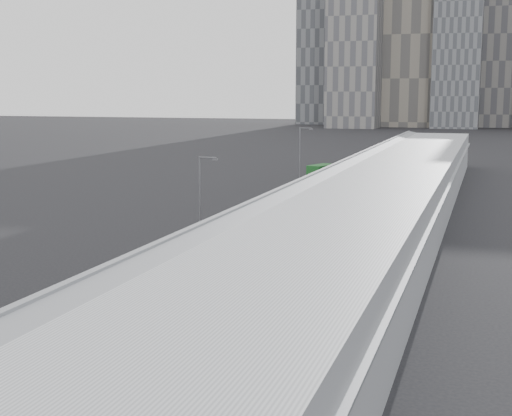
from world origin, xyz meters
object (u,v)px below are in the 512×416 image
at_px(bus_3, 253,234).
at_px(shipping_container, 321,171).
at_px(bus_2, 197,267).
at_px(bus_6, 340,182).
at_px(bus_1, 119,312).
at_px(bus_5, 323,192).
at_px(bus_4, 302,207).
at_px(street_lamp_far, 301,155).
at_px(street_lamp_near, 202,192).
at_px(suv, 343,166).
at_px(bus_7, 359,172).

bearing_deg(bus_3, shipping_container, 91.85).
xyz_separation_m(bus_2, bus_3, (-0.26, 14.37, -0.18)).
relative_size(bus_6, shipping_container, 2.18).
distance_m(bus_1, bus_5, 56.84).
bearing_deg(bus_4, street_lamp_far, 109.53).
bearing_deg(street_lamp_near, shipping_container, 91.03).
bearing_deg(shipping_container, street_lamp_far, -68.98).
bearing_deg(bus_2, suv, 95.96).
bearing_deg(street_lamp_far, bus_6, 12.62).
relative_size(bus_4, suv, 2.19).
bearing_deg(bus_2, street_lamp_near, 112.90).
bearing_deg(bus_1, bus_7, 92.90).
xyz_separation_m(bus_1, bus_4, (0.51, 42.97, 0.02)).
height_order(bus_1, bus_7, bus_7).
bearing_deg(shipping_container, bus_7, -13.32).
xyz_separation_m(street_lamp_near, suv, (-0.06, 72.87, -4.18)).
bearing_deg(street_lamp_near, bus_4, 65.76).
distance_m(bus_3, suv, 75.64).
relative_size(bus_7, shipping_container, 2.36).
bearing_deg(bus_4, bus_1, -86.20).
relative_size(street_lamp_far, suv, 1.67).
distance_m(bus_2, bus_6, 57.79).
bearing_deg(street_lamp_far, bus_7, 64.26).
xyz_separation_m(bus_2, bus_7, (0.08, 70.25, -0.03)).
bearing_deg(shipping_container, bus_6, -50.38).
bearing_deg(bus_6, bus_1, -92.92).
bearing_deg(bus_7, bus_5, -90.54).
bearing_deg(street_lamp_near, bus_7, 82.95).
xyz_separation_m(bus_1, bus_3, (0.12, 25.71, 0.01)).
height_order(bus_6, street_lamp_near, street_lamp_near).
xyz_separation_m(bus_3, shipping_container, (-7.30, 60.50, -0.38)).
height_order(bus_3, bus_7, bus_7).
bearing_deg(bus_1, bus_6, 93.53).
height_order(bus_4, bus_7, bus_7).
height_order(bus_2, street_lamp_far, street_lamp_far).
height_order(bus_4, suv, bus_4).
xyz_separation_m(bus_6, shipping_container, (-6.81, 17.10, -0.38)).
xyz_separation_m(bus_7, street_lamp_far, (-6.64, -13.76, 3.90)).
height_order(bus_7, street_lamp_near, street_lamp_near).
relative_size(bus_5, street_lamp_near, 1.43).
height_order(bus_2, bus_7, bus_2).
relative_size(bus_1, street_lamp_near, 1.46).
bearing_deg(bus_5, street_lamp_near, -102.31).
bearing_deg(bus_6, bus_4, -91.30).
xyz_separation_m(bus_2, bus_5, (-0.48, 45.51, -0.20)).
xyz_separation_m(bus_4, bus_7, (-0.05, 38.61, 0.13)).
bearing_deg(bus_6, street_lamp_far, -170.60).
distance_m(bus_2, bus_3, 14.38).
xyz_separation_m(bus_1, bus_6, (-0.37, 69.12, 0.01)).
height_order(bus_5, bus_7, bus_7).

